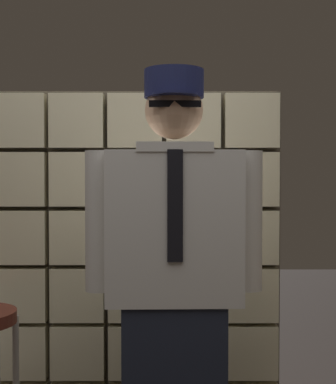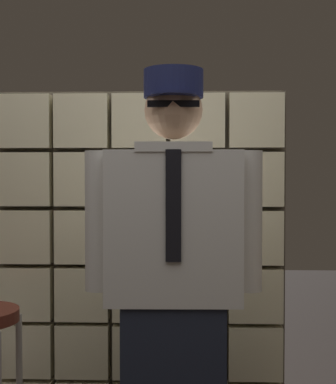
# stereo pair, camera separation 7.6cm
# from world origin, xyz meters

# --- Properties ---
(glass_block_wall) EXTENTS (1.45, 0.10, 1.74)m
(glass_block_wall) POSITION_xyz_m (0.00, 1.14, 0.85)
(glass_block_wall) COLOR beige
(glass_block_wall) RESTS_ON ground
(standing_person) EXTENTS (0.67, 0.29, 1.69)m
(standing_person) POSITION_xyz_m (0.18, 0.49, 0.88)
(standing_person) COLOR #1E2333
(standing_person) RESTS_ON ground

